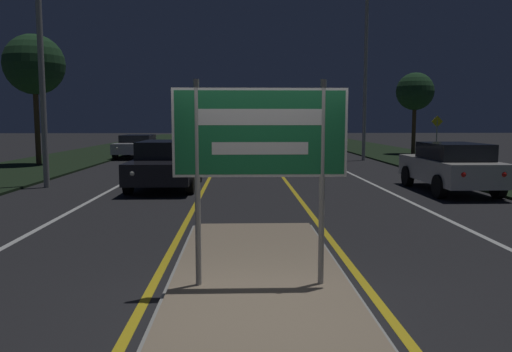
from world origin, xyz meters
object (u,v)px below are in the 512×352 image
highway_sign (260,142)px  car_approaching_2 (214,136)px  car_approaching_1 (137,145)px  streetlight_right_near (366,46)px  car_receding_1 (296,149)px  car_receding_0 (451,166)px  warning_sign (437,133)px  car_approaching_0 (167,163)px

highway_sign → car_approaching_2: size_ratio=0.60×
car_approaching_1 → streetlight_right_near: bearing=-10.5°
car_receding_1 → highway_sign: bearing=-97.7°
highway_sign → streetlight_right_near: bearing=72.7°
streetlight_right_near → car_approaching_1: size_ratio=1.93×
car_receding_0 → car_receding_1: 10.33m
warning_sign → car_approaching_2: bearing=124.4°
car_approaching_0 → car_approaching_2: car_approaching_0 is taller
car_receding_0 → car_approaching_2: 30.73m
car_receding_0 → warning_sign: size_ratio=1.85×
car_receding_1 → car_approaching_0: (-5.05, -8.38, 0.01)m
streetlight_right_near → car_approaching_2: streetlight_right_near is taller
highway_sign → car_receding_1: size_ratio=0.53×
car_approaching_1 → warning_sign: 16.41m
car_approaching_0 → car_approaching_1: (-3.53, 12.85, -0.06)m
streetlight_right_near → car_approaching_1: bearing=169.5°
highway_sign → car_receding_1: highway_sign is taller
highway_sign → car_receding_0: 10.48m
highway_sign → streetlight_right_near: 21.77m
car_receding_0 → car_approaching_0: car_approaching_0 is taller
car_receding_0 → warning_sign: bearing=70.3°
car_receding_0 → car_approaching_2: (-8.51, 29.53, -0.02)m
streetlight_right_near → warning_sign: (3.66, -0.66, -4.52)m
highway_sign → car_approaching_1: size_ratio=0.54×
highway_sign → streetlight_right_near: streetlight_right_near is taller
streetlight_right_near → car_approaching_0: (-8.93, -10.55, -5.21)m
streetlight_right_near → car_receding_0: 12.98m
highway_sign → car_approaching_0: bearing=104.6°
car_approaching_0 → streetlight_right_near: bearing=49.7°
car_receding_0 → car_approaching_1: (-12.10, 14.19, -0.07)m
warning_sign → highway_sign: bearing=-116.9°
highway_sign → warning_sign: 22.15m
highway_sign → car_approaching_0: highway_sign is taller
streetlight_right_near → car_approaching_2: bearing=116.7°
car_receding_0 → car_approaching_2: bearing=106.1°
car_receding_1 → car_approaching_0: bearing=-121.1°
highway_sign → car_approaching_0: 10.25m
car_approaching_1 → car_receding_0: bearing=-49.5°
car_receding_0 → car_approaching_1: size_ratio=0.92×
warning_sign → car_approaching_0: bearing=-141.9°
highway_sign → car_approaching_0: (-2.57, 9.86, -1.10)m
highway_sign → car_receding_0: size_ratio=0.59×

